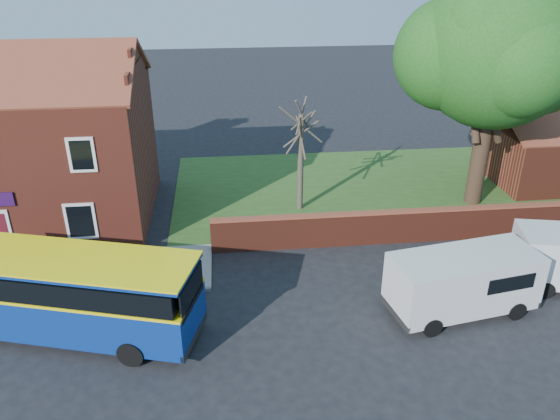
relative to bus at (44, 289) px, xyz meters
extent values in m
plane|color=black|center=(3.58, -2.15, -1.74)|extent=(120.00, 120.00, 0.00)
cube|color=#426B28|center=(16.58, 10.85, -1.72)|extent=(26.00, 12.00, 0.04)
cube|color=maroon|center=(-3.42, 9.35, 1.51)|extent=(12.00, 8.00, 6.50)
cube|color=brown|center=(-3.42, 11.35, 5.76)|extent=(12.30, 4.08, 2.16)
cube|color=maroon|center=(16.58, 4.85, -0.99)|extent=(22.00, 0.30, 1.50)
cube|color=brown|center=(16.58, 4.85, -0.19)|extent=(22.00, 0.38, 0.10)
cube|color=navy|center=(0.31, -0.09, -0.59)|extent=(10.28, 5.19, 1.59)
cube|color=yellow|center=(0.31, -0.09, 0.20)|extent=(10.31, 5.22, 0.10)
cube|color=black|center=(0.31, -0.09, 0.68)|extent=(9.91, 5.10, 0.79)
cube|color=navy|center=(0.31, -0.09, 1.21)|extent=(10.28, 5.19, 0.14)
cube|color=yellow|center=(0.31, -0.09, 1.29)|extent=(10.33, 5.24, 0.06)
cylinder|color=black|center=(3.05, -2.11, -1.29)|extent=(0.94, 0.52, 0.90)
cylinder|color=black|center=(3.70, 0.14, -1.29)|extent=(0.94, 0.52, 0.90)
cube|color=silver|center=(14.73, -0.48, -0.40)|extent=(5.64, 3.02, 2.03)
cube|color=black|center=(17.10, -0.07, -0.08)|extent=(0.39, 1.81, 0.80)
cube|color=black|center=(17.32, -0.04, -1.31)|extent=(0.46, 2.13, 0.26)
cylinder|color=black|center=(13.21, -1.77, -1.38)|extent=(0.73, 0.34, 0.71)
cylinder|color=black|center=(12.87, 0.22, -1.38)|extent=(0.73, 0.34, 0.71)
cylinder|color=black|center=(16.59, -1.19, -1.38)|extent=(0.73, 0.34, 0.71)
cylinder|color=black|center=(16.24, 0.80, -1.38)|extent=(0.73, 0.34, 0.71)
cylinder|color=black|center=(18.35, -0.04, -1.39)|extent=(0.73, 0.37, 0.70)
cylinder|color=black|center=(18.79, 1.91, -1.39)|extent=(0.73, 0.37, 0.70)
cylinder|color=black|center=(19.27, 8.58, 0.72)|extent=(0.85, 0.85, 4.90)
sphere|color=#2B6B21|center=(19.27, 8.58, 6.26)|extent=(7.68, 7.68, 7.68)
sphere|color=#2B6B21|center=(21.51, 9.01, 5.62)|extent=(5.54, 5.54, 5.54)
sphere|color=#2B6B21|center=(17.24, 9.22, 5.83)|extent=(5.33, 5.33, 5.33)
cylinder|color=#4C4238|center=(10.09, 8.79, 0.77)|extent=(0.29, 0.29, 5.01)
cylinder|color=#4C4238|center=(10.09, 8.79, 2.56)|extent=(0.29, 2.44, 1.97)
cylinder|color=#4C4238|center=(10.09, 8.79, 2.38)|extent=(1.28, 1.80, 1.80)
cylinder|color=#4C4238|center=(10.09, 8.79, 2.74)|extent=(2.05, 0.94, 2.00)
camera|label=1|loc=(6.32, -16.28, 10.56)|focal=35.00mm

